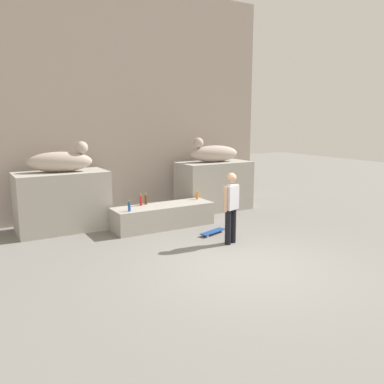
% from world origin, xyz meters
% --- Properties ---
extents(ground_plane, '(40.00, 40.00, 0.00)m').
position_xyz_m(ground_plane, '(0.00, 0.00, 0.00)').
color(ground_plane, slate).
extents(facade_wall, '(9.22, 0.60, 6.74)m').
position_xyz_m(facade_wall, '(0.00, 5.74, 3.37)').
color(facade_wall, gray).
rests_on(facade_wall, ground_plane).
extents(pedestal_left, '(2.29, 1.20, 1.53)m').
position_xyz_m(pedestal_left, '(-2.37, 4.45, 0.77)').
color(pedestal_left, '#A39E93').
rests_on(pedestal_left, ground_plane).
extents(pedestal_right, '(2.29, 1.20, 1.53)m').
position_xyz_m(pedestal_right, '(2.37, 4.45, 0.77)').
color(pedestal_right, '#A39E93').
rests_on(pedestal_right, ground_plane).
extents(statue_reclining_left, '(1.69, 0.94, 0.78)m').
position_xyz_m(statue_reclining_left, '(-2.34, 4.44, 1.82)').
color(statue_reclining_left, '#B5A599').
rests_on(statue_reclining_left, pedestal_left).
extents(statue_reclining_right, '(1.66, 0.79, 0.78)m').
position_xyz_m(statue_reclining_right, '(2.34, 4.45, 1.82)').
color(statue_reclining_right, '#B5A599').
rests_on(statue_reclining_right, pedestal_right).
extents(ledge_block, '(2.74, 0.85, 0.61)m').
position_xyz_m(ledge_block, '(0.00, 3.35, 0.30)').
color(ledge_block, '#A39E93').
rests_on(ledge_block, ground_plane).
extents(skater, '(0.52, 0.30, 1.67)m').
position_xyz_m(skater, '(0.71, 1.26, 0.92)').
color(skater, black).
rests_on(skater, ground_plane).
extents(skateboard, '(0.82, 0.44, 0.08)m').
position_xyz_m(skateboard, '(0.77, 2.09, 0.06)').
color(skateboard, navy).
rests_on(skateboard, ground_plane).
extents(bottle_brown, '(0.07, 0.07, 0.29)m').
position_xyz_m(bottle_brown, '(-0.35, 3.68, 0.73)').
color(bottle_brown, '#593314').
rests_on(bottle_brown, ledge_block).
extents(bottle_blue, '(0.07, 0.07, 0.28)m').
position_xyz_m(bottle_blue, '(-1.04, 3.14, 0.72)').
color(bottle_blue, '#194C99').
rests_on(bottle_blue, ledge_block).
extents(bottle_red, '(0.07, 0.07, 0.31)m').
position_xyz_m(bottle_red, '(-0.53, 3.61, 0.73)').
color(bottle_red, red).
rests_on(bottle_red, ledge_block).
extents(bottle_orange, '(0.07, 0.07, 0.26)m').
position_xyz_m(bottle_orange, '(1.20, 3.56, 0.71)').
color(bottle_orange, orange).
rests_on(bottle_orange, ledge_block).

